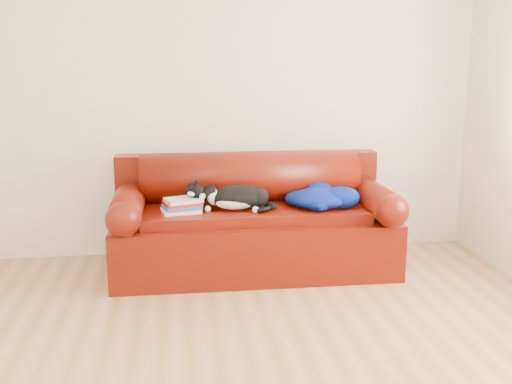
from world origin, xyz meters
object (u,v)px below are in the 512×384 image
Objects in this scene: sofa_base at (254,239)px; cat at (238,198)px; blanket at (321,197)px; book_stack at (182,205)px.

cat reaches higher than sofa_base.
blanket is (0.63, 0.01, -0.01)m from cat.
book_stack is at bearing -168.42° from sofa_base.
sofa_base is 0.63m from book_stack.
sofa_base is 0.61m from blanket.
sofa_base is 6.99× the size of book_stack.
blanket is at bearing -8.97° from sofa_base.
book_stack is at bearing -178.31° from blanket.
blanket reaches higher than book_stack.
sofa_base is 3.41× the size of cat.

